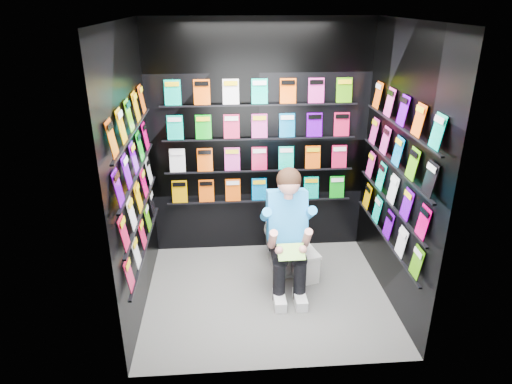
{
  "coord_description": "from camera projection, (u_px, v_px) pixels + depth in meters",
  "views": [
    {
      "loc": [
        -0.4,
        -3.8,
        2.76
      ],
      "look_at": [
        -0.1,
        0.15,
        1.07
      ],
      "focal_mm": 32.0,
      "sensor_mm": 36.0,
      "label": 1
    }
  ],
  "objects": [
    {
      "name": "wall_left",
      "position": [
        133.0,
        178.0,
        4.0
      ],
      "size": [
        0.04,
        2.0,
        2.6
      ],
      "primitive_type": "cube",
      "color": "black",
      "rests_on": "floor"
    },
    {
      "name": "comics_left",
      "position": [
        136.0,
        178.0,
        4.0
      ],
      "size": [
        0.06,
        1.7,
        1.37
      ],
      "primitive_type": null,
      "color": "#D20060",
      "rests_on": "wall_left"
    },
    {
      "name": "toilet",
      "position": [
        281.0,
        235.0,
        5.0
      ],
      "size": [
        0.43,
        0.76,
        0.73
      ],
      "primitive_type": "imported",
      "rotation": [
        0.0,
        0.0,
        3.16
      ],
      "color": "silver",
      "rests_on": "floor"
    },
    {
      "name": "longbox",
      "position": [
        303.0,
        263.0,
        4.87
      ],
      "size": [
        0.31,
        0.43,
        0.29
      ],
      "primitive_type": "cube",
      "rotation": [
        0.0,
        0.0,
        0.25
      ],
      "color": "white",
      "rests_on": "floor"
    },
    {
      "name": "comics_right",
      "position": [
        395.0,
        170.0,
        4.17
      ],
      "size": [
        0.06,
        1.7,
        1.37
      ],
      "primitive_type": null,
      "color": "#D20060",
      "rests_on": "wall_right"
    },
    {
      "name": "wall_right",
      "position": [
        399.0,
        171.0,
        4.17
      ],
      "size": [
        0.04,
        2.0,
        2.6
      ],
      "primitive_type": "cube",
      "color": "black",
      "rests_on": "floor"
    },
    {
      "name": "reader",
      "position": [
        287.0,
        217.0,
        4.49
      ],
      "size": [
        0.54,
        0.78,
        1.42
      ],
      "primitive_type": null,
      "rotation": [
        0.0,
        0.0,
        0.02
      ],
      "color": "#349AEE",
      "rests_on": "toilet"
    },
    {
      "name": "floor",
      "position": [
        267.0,
        295.0,
        4.6
      ],
      "size": [
        2.4,
        2.4,
        0.0
      ],
      "primitive_type": "plane",
      "color": "#5F5F5C",
      "rests_on": "ground"
    },
    {
      "name": "held_comic",
      "position": [
        291.0,
        252.0,
        4.24
      ],
      "size": [
        0.26,
        0.15,
        0.11
      ],
      "primitive_type": "cube",
      "rotation": [
        -0.96,
        0.0,
        0.02
      ],
      "color": "green",
      "rests_on": "reader"
    },
    {
      "name": "wall_front",
      "position": [
        283.0,
        226.0,
        3.17
      ],
      "size": [
        2.4,
        0.04,
        2.6
      ],
      "primitive_type": "cube",
      "color": "black",
      "rests_on": "floor"
    },
    {
      "name": "longbox_lid",
      "position": [
        303.0,
        250.0,
        4.8
      ],
      "size": [
        0.33,
        0.46,
        0.03
      ],
      "primitive_type": "cube",
      "rotation": [
        0.0,
        0.0,
        0.25
      ],
      "color": "white",
      "rests_on": "longbox"
    },
    {
      "name": "comics_back",
      "position": [
        259.0,
        142.0,
        4.98
      ],
      "size": [
        2.1,
        0.06,
        1.37
      ],
      "primitive_type": null,
      "color": "#D20060",
      "rests_on": "wall_back"
    },
    {
      "name": "wall_back",
      "position": [
        259.0,
        142.0,
        5.01
      ],
      "size": [
        2.4,
        0.04,
        2.6
      ],
      "primitive_type": "cube",
      "color": "black",
      "rests_on": "floor"
    },
    {
      "name": "ceiling",
      "position": [
        270.0,
        20.0,
        3.58
      ],
      "size": [
        2.4,
        2.4,
        0.0
      ],
      "primitive_type": "plane",
      "color": "white",
      "rests_on": "floor"
    }
  ]
}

